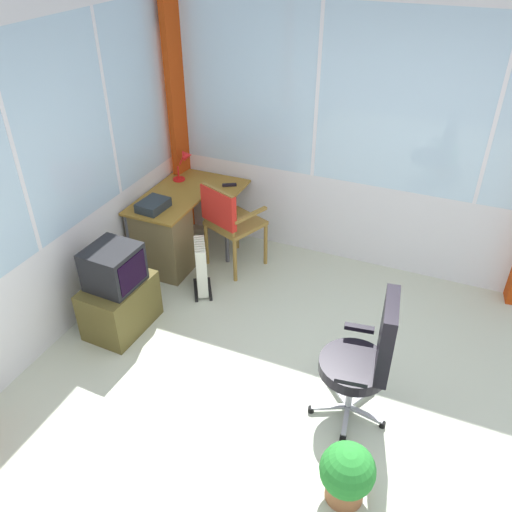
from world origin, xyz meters
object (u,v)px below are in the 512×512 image
object	(u,v)px
tv_remote	(229,185)
space_heater	(201,266)
tv_on_stand	(118,293)
desk_lamp	(185,161)
office_chair	(368,355)
paper_tray	(153,205)
wooden_armchair	(226,217)
desk	(165,236)
potted_plant	(347,473)

from	to	relation	value
tv_remote	space_heater	world-z (taller)	tv_remote
tv_on_stand	tv_remote	bearing A→B (deg)	-10.80
desk_lamp	office_chair	world-z (taller)	office_chair
paper_tray	office_chair	bearing A→B (deg)	-113.34
space_heater	wooden_armchair	bearing A→B (deg)	-9.94
tv_on_stand	office_chair	bearing A→B (deg)	-93.56
desk	desk_lamp	xyz separation A→B (m)	(0.67, 0.09, 0.54)
tv_remote	wooden_armchair	world-z (taller)	wooden_armchair
paper_tray	tv_on_stand	distance (m)	0.98
desk	paper_tray	world-z (taller)	paper_tray
wooden_armchair	potted_plant	world-z (taller)	wooden_armchair
wooden_armchair	space_heater	distance (m)	0.56
space_heater	potted_plant	bearing A→B (deg)	-130.53
potted_plant	tv_on_stand	bearing A→B (deg)	69.80
desk	wooden_armchair	world-z (taller)	wooden_armchair
office_chair	space_heater	bearing A→B (deg)	63.40
desk_lamp	wooden_armchair	size ratio (longest dim) A/B	0.33
tv_remote	tv_on_stand	distance (m)	1.71
tv_remote	office_chair	xyz separation A→B (m)	(-1.78, -1.91, -0.14)
desk_lamp	potted_plant	bearing A→B (deg)	-134.82
tv_remote	tv_on_stand	world-z (taller)	tv_on_stand
paper_tray	space_heater	world-z (taller)	paper_tray
tv_on_stand	potted_plant	size ratio (longest dim) A/B	1.84
office_chair	space_heater	xyz separation A→B (m)	(0.91, 1.82, -0.32)
desk	paper_tray	distance (m)	0.39
tv_remote	space_heater	xyz separation A→B (m)	(-0.87, -0.09, -0.47)
paper_tray	tv_on_stand	size ratio (longest dim) A/B	0.36
office_chair	tv_on_stand	bearing A→B (deg)	86.44
office_chair	potted_plant	world-z (taller)	office_chair
wooden_armchair	tv_on_stand	bearing A→B (deg)	158.30
office_chair	tv_on_stand	distance (m)	2.24
desk	space_heater	xyz separation A→B (m)	(-0.19, -0.51, -0.12)
desk_lamp	office_chair	distance (m)	3.02
desk_lamp	wooden_armchair	distance (m)	0.86
wooden_armchair	office_chair	size ratio (longest dim) A/B	0.89
office_chair	tv_on_stand	world-z (taller)	office_chair
tv_remote	office_chair	world-z (taller)	office_chair
paper_tray	space_heater	xyz separation A→B (m)	(-0.11, -0.55, -0.50)
office_chair	desk_lamp	bearing A→B (deg)	53.80
space_heater	office_chair	bearing A→B (deg)	-116.60
tv_remote	office_chair	distance (m)	2.61
desk_lamp	tv_on_stand	world-z (taller)	desk_lamp
desk	potted_plant	size ratio (longest dim) A/B	2.61
office_chair	space_heater	world-z (taller)	office_chair
office_chair	potted_plant	distance (m)	0.79
tv_on_stand	desk_lamp	bearing A→B (deg)	6.93
desk_lamp	potted_plant	size ratio (longest dim) A/B	0.70
office_chair	potted_plant	bearing A→B (deg)	-174.11
wooden_armchair	space_heater	bearing A→B (deg)	170.06
potted_plant	wooden_armchair	bearing A→B (deg)	41.49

